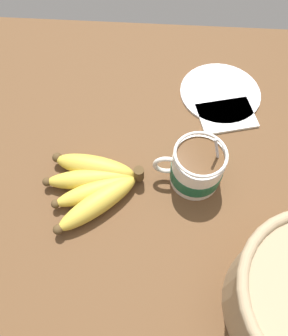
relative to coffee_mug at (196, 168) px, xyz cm
name	(u,v)px	position (x,y,z in cm)	size (l,w,h in cm)	color
table	(150,172)	(8.96, -1.73, -5.89)	(92.33, 92.33, 3.26)	brown
coffee_mug	(196,168)	(0.00, 0.00, 0.00)	(13.68, 10.04, 13.98)	white
banana_bunch	(94,184)	(19.36, 3.67, -2.17)	(19.60, 18.24, 4.48)	#4C381E
napkin	(226,116)	(-7.50, -16.48, -3.96)	(14.26, 11.60, 0.60)	white
small_plate	(220,93)	(-6.44, -23.34, -3.96)	(18.84, 18.84, 0.60)	white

